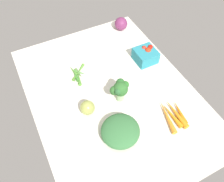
# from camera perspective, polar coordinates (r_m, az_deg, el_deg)

# --- Properties ---
(tablecloth) EXTENTS (1.04, 0.76, 0.02)m
(tablecloth) POSITION_cam_1_polar(r_m,az_deg,el_deg) (1.13, 0.00, -0.93)
(tablecloth) COLOR silver
(tablecloth) RESTS_ON ground
(carrot_bunch) EXTENTS (0.17, 0.12, 0.03)m
(carrot_bunch) POSITION_cam_1_polar(r_m,az_deg,el_deg) (1.08, 14.93, -5.56)
(carrot_bunch) COLOR orange
(carrot_bunch) RESTS_ON tablecloth
(leafy_greens_clump) EXTENTS (0.24, 0.24, 0.06)m
(leafy_greens_clump) POSITION_cam_1_polar(r_m,az_deg,el_deg) (0.98, 2.07, -9.81)
(leafy_greens_clump) COLOR #356F3C
(leafy_greens_clump) RESTS_ON tablecloth
(heirloom_tomato_green) EXTENTS (0.07, 0.07, 0.07)m
(heirloom_tomato_green) POSITION_cam_1_polar(r_m,az_deg,el_deg) (1.04, -6.10, -4.12)
(heirloom_tomato_green) COLOR #9DA64F
(heirloom_tomato_green) RESTS_ON tablecloth
(berry_basket) EXTENTS (0.11, 0.11, 0.08)m
(berry_basket) POSITION_cam_1_polar(r_m,az_deg,el_deg) (1.27, 8.32, 8.82)
(berry_basket) COLOR teal
(berry_basket) RESTS_ON tablecloth
(okra_pile) EXTENTS (0.14, 0.10, 0.02)m
(okra_pile) POSITION_cam_1_polar(r_m,az_deg,el_deg) (1.21, -8.63, 4.23)
(okra_pile) COLOR #4C9040
(okra_pile) RESTS_ON tablecloth
(broccoli_head) EXTENTS (0.08, 0.09, 0.11)m
(broccoli_head) POSITION_cam_1_polar(r_m,az_deg,el_deg) (1.05, 1.94, 0.49)
(broccoli_head) COLOR #97BB87
(broccoli_head) RESTS_ON tablecloth
(red_onion_center) EXTENTS (0.08, 0.08, 0.08)m
(red_onion_center) POSITION_cam_1_polar(r_m,az_deg,el_deg) (1.46, 2.24, 16.30)
(red_onion_center) COLOR #742C5A
(red_onion_center) RESTS_ON tablecloth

